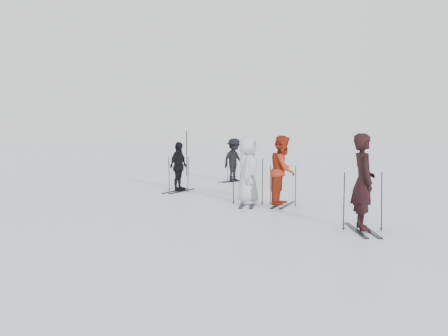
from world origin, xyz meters
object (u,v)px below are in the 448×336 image
object	(u,v)px
skier_near_dark	(363,183)
skier_uphill_far	(234,160)
skier_red	(283,171)
piste_marker	(187,153)
skier_uphill_left	(178,167)
skier_grey	(248,171)

from	to	relation	value
skier_near_dark	skier_uphill_far	world-z (taller)	skier_near_dark
skier_red	piste_marker	size ratio (longest dim) A/B	0.90
skier_near_dark	skier_uphill_left	size ratio (longest dim) A/B	1.18
skier_red	piste_marker	world-z (taller)	piste_marker
skier_grey	skier_uphill_far	distance (m)	6.72
skier_grey	skier_uphill_left	world-z (taller)	skier_grey
skier_grey	piste_marker	size ratio (longest dim) A/B	0.89
skier_uphill_left	skier_near_dark	bearing A→B (deg)	-122.16
skier_uphill_left	piste_marker	size ratio (longest dim) A/B	0.79
skier_grey	skier_uphill_left	bearing A→B (deg)	42.07
skier_red	piste_marker	xyz separation A→B (m)	(-5.02, 9.02, 0.10)
skier_near_dark	skier_uphill_far	bearing A→B (deg)	13.92
skier_red	skier_uphill_left	world-z (taller)	skier_red
skier_uphill_far	skier_red	bearing A→B (deg)	-126.05
skier_near_dark	skier_grey	distance (m)	4.39
skier_uphill_far	skier_uphill_left	bearing A→B (deg)	-164.92
skier_uphill_far	skier_near_dark	bearing A→B (deg)	-123.01
piste_marker	skier_grey	bearing A→B (deg)	-65.80
skier_uphill_left	skier_red	bearing A→B (deg)	-110.81
skier_near_dark	piste_marker	distance (m)	14.12
skier_near_dark	skier_uphill_far	distance (m)	10.80
skier_uphill_far	piste_marker	bearing A→B (deg)	81.59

